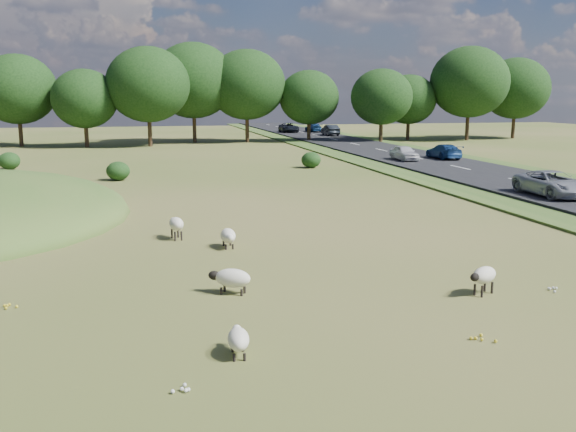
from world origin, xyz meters
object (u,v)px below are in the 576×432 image
at_px(sheep_2, 228,236).
at_px(sheep_3, 238,339).
at_px(sheep_4, 231,278).
at_px(car_6, 314,128).
at_px(car_2, 444,151).
at_px(car_4, 552,183).
at_px(car_3, 289,128).
at_px(car_7, 404,153).
at_px(sheep_1, 484,275).
at_px(sheep_0, 176,224).
at_px(car_0, 330,130).

bearing_deg(sheep_2, sheep_3, -7.25).
distance_m(sheep_4, car_6, 77.59).
bearing_deg(sheep_3, car_2, -27.29).
xyz_separation_m(sheep_3, car_4, (19.70, 16.92, 0.53)).
relative_size(car_3, car_7, 1.33).
xyz_separation_m(sheep_1, sheep_3, (-7.44, -2.71, -0.17)).
height_order(sheep_0, car_6, car_6).
height_order(sheep_4, car_2, car_2).
bearing_deg(sheep_2, car_6, 161.51).
height_order(sheep_2, sheep_3, sheep_2).
relative_size(sheep_0, sheep_3, 1.14).
height_order(sheep_0, car_2, car_2).
bearing_deg(car_3, sheep_1, -99.21).
bearing_deg(car_6, car_3, 2.99).
bearing_deg(sheep_0, car_0, -31.49).
bearing_deg(car_0, car_3, -65.22).
xyz_separation_m(car_2, car_3, (-3.80, 41.27, 0.06)).
bearing_deg(car_0, car_7, 83.53).
relative_size(sheep_2, sheep_4, 0.95).
height_order(sheep_3, sheep_4, sheep_4).
bearing_deg(sheep_4, car_4, -118.45).
distance_m(sheep_0, sheep_4, 7.60).
bearing_deg(sheep_3, sheep_4, -1.37).
distance_m(sheep_2, sheep_4, 5.62).
height_order(sheep_1, car_0, car_0).
relative_size(sheep_3, car_6, 0.26).
xyz_separation_m(car_3, car_6, (3.80, 0.20, -0.06)).
xyz_separation_m(sheep_3, car_6, (23.50, 78.55, 0.48)).
bearing_deg(car_4, sheep_2, -159.58).
bearing_deg(car_3, sheep_2, -105.16).
bearing_deg(sheep_3, sheep_2, -1.71).
xyz_separation_m(sheep_4, car_7, (19.20, 32.19, 0.41)).
bearing_deg(sheep_4, sheep_2, -68.52).
xyz_separation_m(sheep_1, sheep_4, (-6.94, 1.74, -0.10)).
bearing_deg(sheep_1, car_3, -128.39).
xyz_separation_m(sheep_1, car_7, (12.26, 33.92, 0.30)).
bearing_deg(car_2, car_0, -90.00).
height_order(sheep_1, sheep_4, sheep_1).
bearing_deg(sheep_2, car_7, 144.72).
distance_m(sheep_1, car_3, 76.63).
height_order(sheep_3, car_6, car_6).
xyz_separation_m(sheep_2, sheep_3, (-1.19, -10.02, -0.06)).
xyz_separation_m(car_0, car_7, (-3.80, -33.49, -0.08)).
height_order(sheep_1, sheep_2, sheep_1).
relative_size(sheep_3, car_0, 0.26).
distance_m(sheep_4, car_0, 69.59).
bearing_deg(car_0, car_6, -90.00).
height_order(sheep_1, sheep_3, sheep_1).
height_order(sheep_4, car_3, car_3).
distance_m(sheep_2, car_7, 32.41).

